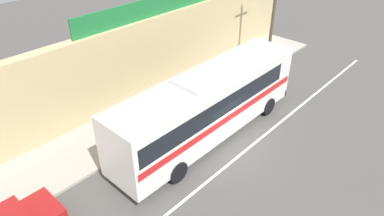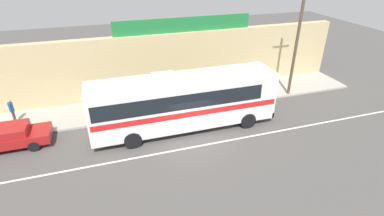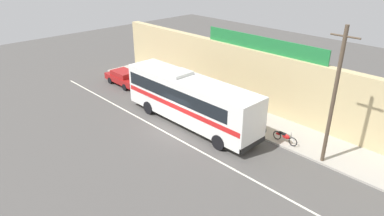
{
  "view_description": "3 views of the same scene",
  "coord_description": "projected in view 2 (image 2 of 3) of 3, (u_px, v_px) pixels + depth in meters",
  "views": [
    {
      "loc": [
        -11.43,
        -7.95,
        11.22
      ],
      "look_at": [
        -0.38,
        2.27,
        1.55
      ],
      "focal_mm": 32.18,
      "sensor_mm": 36.0,
      "label": 1
    },
    {
      "loc": [
        -4.53,
        -14.34,
        10.26
      ],
      "look_at": [
        0.51,
        1.5,
        1.36
      ],
      "focal_mm": 27.44,
      "sensor_mm": 36.0,
      "label": 2
    },
    {
      "loc": [
        16.63,
        -14.31,
        11.84
      ],
      "look_at": [
        0.71,
        0.94,
        1.67
      ],
      "focal_mm": 32.07,
      "sensor_mm": 36.0,
      "label": 3
    }
  ],
  "objects": [
    {
      "name": "parked_car",
      "position": [
        10.0,
        136.0,
        17.08
      ],
      "size": [
        4.33,
        1.86,
        1.37
      ],
      "color": "maroon",
      "rests_on": "ground_plane"
    },
    {
      "name": "storefront_billboard",
      "position": [
        184.0,
        25.0,
        22.22
      ],
      "size": [
        10.76,
        0.12,
        1.1
      ],
      "primitive_type": "cube",
      "color": "#1E7538",
      "rests_on": "storefront_facade"
    },
    {
      "name": "ground_plane",
      "position": [
        191.0,
        139.0,
        18.1
      ],
      "size": [
        70.0,
        70.0,
        0.0
      ],
      "primitive_type": "plane",
      "color": "#4F4C49"
    },
    {
      "name": "motorcycle_red",
      "position": [
        228.0,
        96.0,
        22.2
      ],
      "size": [
        1.88,
        0.56,
        0.94
      ],
      "color": "black",
      "rests_on": "sidewalk_slab"
    },
    {
      "name": "sidewalk_slab",
      "position": [
        171.0,
        102.0,
        22.44
      ],
      "size": [
        30.0,
        3.6,
        0.14
      ],
      "primitive_type": "cube",
      "color": "#A8A399",
      "rests_on": "ground_plane"
    },
    {
      "name": "storefront_facade",
      "position": [
        163.0,
        64.0,
        23.14
      ],
      "size": [
        30.0,
        0.7,
        4.8
      ],
      "primitive_type": "cube",
      "color": "tan",
      "rests_on": "ground_plane"
    },
    {
      "name": "motorcycle_orange",
      "position": [
        256.0,
        92.0,
        22.85
      ],
      "size": [
        1.83,
        0.56,
        0.94
      ],
      "color": "black",
      "rests_on": "sidewalk_slab"
    },
    {
      "name": "utility_pole",
      "position": [
        297.0,
        41.0,
        21.64
      ],
      "size": [
        1.6,
        0.22,
        8.23
      ],
      "color": "brown",
      "rests_on": "sidewalk_slab"
    },
    {
      "name": "intercity_bus",
      "position": [
        183.0,
        100.0,
        18.3
      ],
      "size": [
        11.67,
        2.66,
        3.78
      ],
      "color": "white",
      "rests_on": "ground_plane"
    },
    {
      "name": "road_center_stripe",
      "position": [
        196.0,
        147.0,
        17.43
      ],
      "size": [
        30.0,
        0.14,
        0.01
      ],
      "primitive_type": "cube",
      "color": "silver",
      "rests_on": "ground_plane"
    },
    {
      "name": "pedestrian_far_left",
      "position": [
        12.0,
        109.0,
        19.17
      ],
      "size": [
        0.3,
        0.48,
        1.72
      ],
      "color": "brown",
      "rests_on": "sidewalk_slab"
    }
  ]
}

